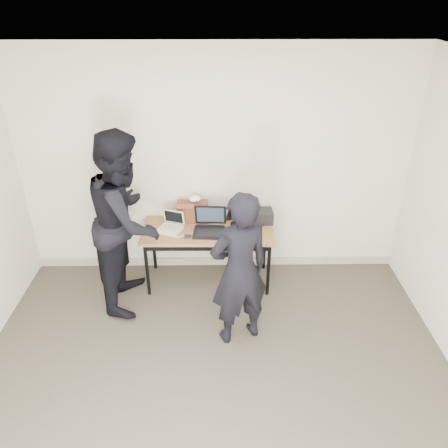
{
  "coord_description": "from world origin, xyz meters",
  "views": [
    {
      "loc": [
        0.05,
        -2.44,
        3.21
      ],
      "look_at": [
        0.1,
        1.6,
        0.95
      ],
      "focal_mm": 35.0,
      "sensor_mm": 36.0,
      "label": 1
    }
  ],
  "objects_px": {
    "laptop_beige": "(171,226)",
    "person_typist": "(239,271)",
    "desk": "(208,234)",
    "person_observer": "(126,221)",
    "equipment_box": "(262,216)",
    "leather_satchel": "(193,211)",
    "laptop_center": "(210,226)",
    "laptop_right": "(246,218)"
  },
  "relations": [
    {
      "from": "equipment_box",
      "to": "laptop_right",
      "type": "bearing_deg",
      "value": -173.91
    },
    {
      "from": "laptop_center",
      "to": "person_typist",
      "type": "xyz_separation_m",
      "value": [
        0.3,
        -0.92,
        0.03
      ]
    },
    {
      "from": "equipment_box",
      "to": "laptop_center",
      "type": "bearing_deg",
      "value": -160.62
    },
    {
      "from": "desk",
      "to": "laptop_beige",
      "type": "xyz_separation_m",
      "value": [
        -0.42,
        0.02,
        0.1
      ]
    },
    {
      "from": "laptop_beige",
      "to": "person_typist",
      "type": "xyz_separation_m",
      "value": [
        0.74,
        -0.96,
        0.05
      ]
    },
    {
      "from": "desk",
      "to": "laptop_beige",
      "type": "relative_size",
      "value": 4.62
    },
    {
      "from": "laptop_right",
      "to": "equipment_box",
      "type": "distance_m",
      "value": 0.19
    },
    {
      "from": "desk",
      "to": "person_observer",
      "type": "bearing_deg",
      "value": -162.08
    },
    {
      "from": "person_observer",
      "to": "laptop_center",
      "type": "bearing_deg",
      "value": -72.27
    },
    {
      "from": "laptop_beige",
      "to": "equipment_box",
      "type": "xyz_separation_m",
      "value": [
        1.05,
        0.18,
        0.03
      ]
    },
    {
      "from": "desk",
      "to": "equipment_box",
      "type": "bearing_deg",
      "value": 17.64
    },
    {
      "from": "desk",
      "to": "laptop_beige",
      "type": "distance_m",
      "value": 0.43
    },
    {
      "from": "laptop_beige",
      "to": "person_typist",
      "type": "distance_m",
      "value": 1.21
    },
    {
      "from": "laptop_right",
      "to": "equipment_box",
      "type": "xyz_separation_m",
      "value": [
        0.19,
        0.02,
        0.01
      ]
    },
    {
      "from": "laptop_center",
      "to": "equipment_box",
      "type": "height_order",
      "value": "laptop_center"
    },
    {
      "from": "desk",
      "to": "laptop_center",
      "type": "relative_size",
      "value": 3.95
    },
    {
      "from": "laptop_beige",
      "to": "person_observer",
      "type": "relative_size",
      "value": 0.16
    },
    {
      "from": "laptop_center",
      "to": "laptop_right",
      "type": "bearing_deg",
      "value": 28.45
    },
    {
      "from": "equipment_box",
      "to": "person_observer",
      "type": "height_order",
      "value": "person_observer"
    },
    {
      "from": "person_observer",
      "to": "desk",
      "type": "bearing_deg",
      "value": -70.55
    },
    {
      "from": "equipment_box",
      "to": "person_typist",
      "type": "relative_size",
      "value": 0.15
    },
    {
      "from": "desk",
      "to": "laptop_beige",
      "type": "bearing_deg",
      "value": 178.56
    },
    {
      "from": "laptop_beige",
      "to": "leather_satchel",
      "type": "xyz_separation_m",
      "value": [
        0.24,
        0.21,
        0.09
      ]
    },
    {
      "from": "laptop_center",
      "to": "person_observer",
      "type": "relative_size",
      "value": 0.19
    },
    {
      "from": "laptop_right",
      "to": "equipment_box",
      "type": "relative_size",
      "value": 1.98
    },
    {
      "from": "desk",
      "to": "leather_satchel",
      "type": "xyz_separation_m",
      "value": [
        -0.18,
        0.23,
        0.19
      ]
    },
    {
      "from": "equipment_box",
      "to": "person_typist",
      "type": "bearing_deg",
      "value": -105.32
    },
    {
      "from": "person_typist",
      "to": "person_observer",
      "type": "height_order",
      "value": "person_observer"
    },
    {
      "from": "laptop_beige",
      "to": "person_typist",
      "type": "height_order",
      "value": "person_typist"
    },
    {
      "from": "desk",
      "to": "laptop_center",
      "type": "height_order",
      "value": "laptop_center"
    },
    {
      "from": "leather_satchel",
      "to": "desk",
      "type": "bearing_deg",
      "value": -51.54
    },
    {
      "from": "laptop_center",
      "to": "person_observer",
      "type": "height_order",
      "value": "person_observer"
    },
    {
      "from": "laptop_right",
      "to": "person_typist",
      "type": "bearing_deg",
      "value": -134.97
    },
    {
      "from": "equipment_box",
      "to": "laptop_beige",
      "type": "bearing_deg",
      "value": -170.5
    },
    {
      "from": "leather_satchel",
      "to": "person_observer",
      "type": "xyz_separation_m",
      "value": [
        -0.68,
        -0.49,
        0.14
      ]
    },
    {
      "from": "desk",
      "to": "equipment_box",
      "type": "relative_size",
      "value": 5.97
    },
    {
      "from": "laptop_right",
      "to": "person_observer",
      "type": "distance_m",
      "value": 1.39
    },
    {
      "from": "laptop_right",
      "to": "laptop_beige",
      "type": "bearing_deg",
      "value": 151.63
    },
    {
      "from": "desk",
      "to": "leather_satchel",
      "type": "distance_m",
      "value": 0.34
    },
    {
      "from": "desk",
      "to": "laptop_right",
      "type": "height_order",
      "value": "laptop_right"
    },
    {
      "from": "person_typist",
      "to": "person_observer",
      "type": "relative_size",
      "value": 0.82
    },
    {
      "from": "laptop_center",
      "to": "leather_satchel",
      "type": "bearing_deg",
      "value": 132.94
    }
  ]
}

